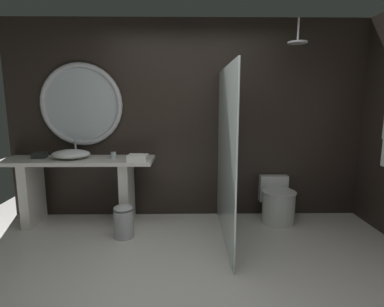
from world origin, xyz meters
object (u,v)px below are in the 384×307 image
(toilet, at_px, (277,202))
(tissue_box, at_px, (40,155))
(rain_shower_head, at_px, (298,41))
(round_wall_mirror, at_px, (81,105))
(waste_bin, at_px, (124,221))
(vessel_sink, at_px, (71,154))
(tumbler_cup, at_px, (113,155))
(folded_hand_towel, at_px, (138,158))

(toilet, bearing_deg, tissue_box, 179.89)
(tissue_box, distance_m, rain_shower_head, 3.43)
(round_wall_mirror, distance_m, waste_bin, 1.62)
(toilet, bearing_deg, vessel_sink, -179.10)
(tissue_box, bearing_deg, toilet, -0.11)
(tumbler_cup, relative_size, toilet, 0.13)
(vessel_sink, distance_m, folded_hand_towel, 0.88)
(vessel_sink, relative_size, toilet, 0.76)
(round_wall_mirror, bearing_deg, toilet, -4.82)
(folded_hand_towel, bearing_deg, rain_shower_head, 2.31)
(tumbler_cup, distance_m, rain_shower_head, 2.59)
(vessel_sink, height_order, waste_bin, vessel_sink)
(round_wall_mirror, relative_size, folded_hand_towel, 4.61)
(toilet, bearing_deg, tumbler_cup, -179.33)
(vessel_sink, distance_m, tumbler_cup, 0.52)
(tumbler_cup, distance_m, tissue_box, 0.94)
(tumbler_cup, bearing_deg, round_wall_mirror, 151.63)
(tissue_box, height_order, folded_hand_towel, folded_hand_towel)
(folded_hand_towel, bearing_deg, tumbler_cup, 150.26)
(rain_shower_head, height_order, waste_bin, rain_shower_head)
(tumbler_cup, xyz_separation_m, toilet, (2.10, 0.02, -0.63))
(round_wall_mirror, xyz_separation_m, waste_bin, (0.64, -0.70, -1.32))
(vessel_sink, height_order, folded_hand_towel, vessel_sink)
(tissue_box, height_order, rain_shower_head, rain_shower_head)
(rain_shower_head, relative_size, toilet, 0.46)
(tumbler_cup, bearing_deg, waste_bin, -66.90)
(vessel_sink, height_order, toilet, vessel_sink)
(tumbler_cup, relative_size, round_wall_mirror, 0.08)
(tumbler_cup, xyz_separation_m, round_wall_mirror, (-0.44, 0.24, 0.63))
(tissue_box, bearing_deg, folded_hand_towel, -9.95)
(tissue_box, bearing_deg, vessel_sink, -6.53)
(vessel_sink, height_order, tumbler_cup, vessel_sink)
(tissue_box, relative_size, round_wall_mirror, 0.15)
(rain_shower_head, xyz_separation_m, waste_bin, (-2.01, -0.34, -2.05))
(tissue_box, height_order, waste_bin, tissue_box)
(tumbler_cup, height_order, waste_bin, tumbler_cup)
(rain_shower_head, xyz_separation_m, toilet, (-0.10, 0.14, -1.99))
(vessel_sink, distance_m, waste_bin, 1.10)
(vessel_sink, xyz_separation_m, toilet, (2.63, 0.04, -0.65))
(rain_shower_head, bearing_deg, toilet, 126.40)
(round_wall_mirror, distance_m, folded_hand_towel, 1.09)
(waste_bin, bearing_deg, rain_shower_head, 9.55)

